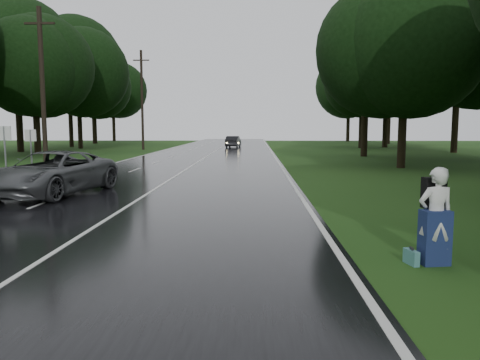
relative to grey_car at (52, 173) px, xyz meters
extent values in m
plane|color=#204213|center=(3.55, -9.85, -0.86)|extent=(160.00, 160.00, 0.00)
cube|color=black|center=(3.55, 10.15, -0.84)|extent=(12.00, 140.00, 0.04)
cube|color=silver|center=(3.55, 10.15, -0.81)|extent=(0.12, 140.00, 0.01)
imported|color=#4A4D4F|center=(0.00, 0.00, 0.00)|extent=(3.83, 6.32, 1.64)
imported|color=black|center=(5.01, 40.79, -0.12)|extent=(1.87, 4.33, 1.39)
imported|color=silver|center=(11.05, -8.59, 0.07)|extent=(0.74, 0.55, 1.86)
cube|color=navy|center=(11.05, -8.59, -0.34)|extent=(0.57, 0.42, 1.04)
cube|color=black|center=(11.09, -8.32, 0.48)|extent=(0.45, 0.29, 0.59)
cube|color=teal|center=(10.61, -8.62, -0.72)|extent=(0.21, 0.41, 0.28)
camera|label=1|loc=(7.64, -17.37, 1.74)|focal=35.15mm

